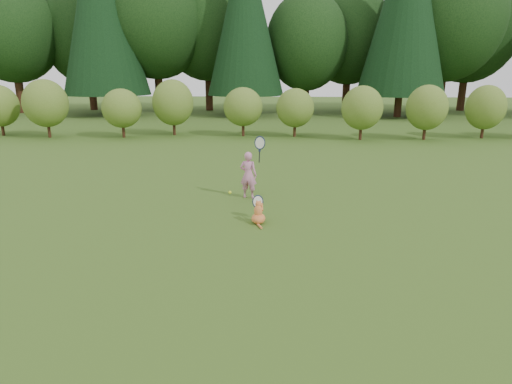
# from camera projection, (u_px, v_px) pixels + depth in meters

# --- Properties ---
(ground) EXTENTS (100.00, 100.00, 0.00)m
(ground) POSITION_uv_depth(u_px,v_px,m) (243.00, 238.00, 8.28)
(ground) COLOR #2F4D15
(ground) RESTS_ON ground
(shrub_row) EXTENTS (28.00, 3.00, 2.80)m
(shrub_row) POSITION_uv_depth(u_px,v_px,m) (269.00, 109.00, 20.39)
(shrub_row) COLOR #506C21
(shrub_row) RESTS_ON ground
(woodland_backdrop) EXTENTS (48.00, 10.00, 15.00)m
(woodland_backdrop) POSITION_uv_depth(u_px,v_px,m) (276.00, 3.00, 28.35)
(woodland_backdrop) COLOR black
(woodland_backdrop) RESTS_ON ground
(child) EXTENTS (0.69, 0.42, 1.79)m
(child) POSITION_uv_depth(u_px,v_px,m) (249.00, 174.00, 10.75)
(child) COLOR pink
(child) RESTS_ON ground
(cat) EXTENTS (0.37, 0.67, 0.69)m
(cat) POSITION_uv_depth(u_px,v_px,m) (258.00, 211.00, 9.03)
(cat) COLOR orange
(cat) RESTS_ON ground
(tennis_ball) EXTENTS (0.06, 0.06, 0.06)m
(tennis_ball) POSITION_uv_depth(u_px,v_px,m) (230.00, 192.00, 8.50)
(tennis_ball) COLOR #B1D418
(tennis_ball) RESTS_ON ground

